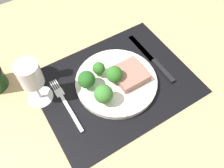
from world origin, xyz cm
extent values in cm
cube|color=tan|center=(0.00, 0.00, -1.50)|extent=(140.00, 110.00, 3.00)
cube|color=black|center=(0.00, 0.00, 0.15)|extent=(45.10, 34.99, 0.30)
cylinder|color=silver|center=(0.00, 0.00, 1.10)|extent=(24.27, 24.27, 1.60)
cube|color=#9E6B5B|center=(4.02, -0.93, 3.04)|extent=(9.06, 9.13, 2.29)
cylinder|color=#5B8942|center=(-6.75, -4.19, 2.74)|extent=(1.79, 1.79, 1.68)
sphere|color=#387A2D|center=(-6.75, -4.19, 5.77)|extent=(5.14, 5.14, 5.14)
cylinder|color=#6B994C|center=(-0.77, 0.06, 2.64)|extent=(1.71, 1.71, 1.48)
sphere|color=#2D6B23|center=(-0.77, 0.06, 5.42)|extent=(4.81, 4.81, 4.81)
cylinder|color=#5B8942|center=(-3.25, 4.50, 2.62)|extent=(1.74, 1.74, 1.44)
sphere|color=#2D6B23|center=(-3.25, 4.50, 4.91)|extent=(3.69, 3.69, 3.69)
cylinder|color=#5B8942|center=(-8.22, 2.65, 2.51)|extent=(1.59, 1.59, 1.22)
sphere|color=#235B1E|center=(-8.22, 2.65, 5.23)|extent=(4.97, 4.97, 4.97)
cube|color=silver|center=(-15.99, -2.00, 0.55)|extent=(1.00, 13.00, 0.50)
cube|color=silver|center=(-15.99, 5.80, 0.55)|extent=(2.40, 2.60, 0.40)
cube|color=silver|center=(-16.89, 8.90, 0.55)|extent=(0.30, 3.60, 0.35)
cube|color=silver|center=(-16.29, 8.90, 0.55)|extent=(0.30, 3.60, 0.35)
cube|color=silver|center=(-15.69, 8.90, 0.55)|extent=(0.30, 3.60, 0.35)
cube|color=silver|center=(-15.09, 8.90, 0.55)|extent=(0.30, 3.60, 0.35)
cube|color=black|center=(14.77, -3.90, 0.70)|extent=(1.40, 10.00, 0.80)
cube|color=silver|center=(14.77, 7.60, 0.45)|extent=(1.80, 13.00, 0.30)
cylinder|color=silver|center=(-21.27, 7.70, 0.20)|extent=(7.54, 7.54, 0.40)
cylinder|color=silver|center=(-21.27, 7.70, 4.06)|extent=(0.80, 0.80, 7.31)
cylinder|color=silver|center=(-21.27, 7.70, 11.25)|extent=(6.22, 6.22, 7.07)
cylinder|color=#560C19|center=(-21.27, 7.70, 9.45)|extent=(5.48, 5.48, 3.48)
camera|label=1|loc=(-22.24, -33.32, 59.77)|focal=38.22mm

